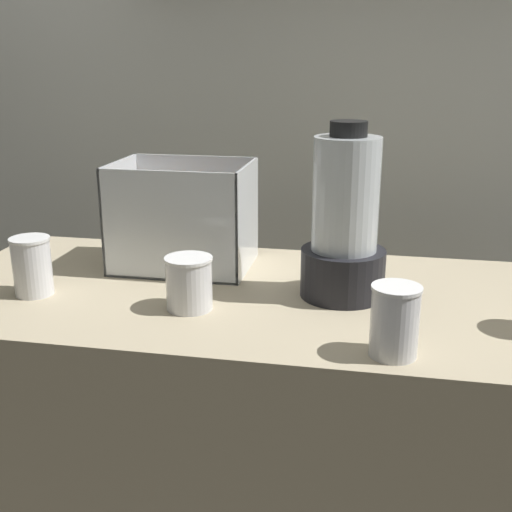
% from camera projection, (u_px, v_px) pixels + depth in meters
% --- Properties ---
extents(counter, '(1.40, 0.64, 0.90)m').
position_uv_depth(counter, '(256.00, 473.00, 1.49)').
color(counter, tan).
rests_on(counter, ground_plane).
extents(back_wall_unit, '(2.60, 0.24, 2.50)m').
position_uv_depth(back_wall_unit, '(304.00, 93.00, 1.97)').
color(back_wall_unit, silver).
rests_on(back_wall_unit, ground_plane).
extents(carrot_display_bin, '(0.31, 0.23, 0.25)m').
position_uv_depth(carrot_display_bin, '(183.00, 234.00, 1.51)').
color(carrot_display_bin, white).
rests_on(carrot_display_bin, counter).
extents(blender_pitcher, '(0.17, 0.17, 0.36)m').
position_uv_depth(blender_pitcher, '(344.00, 227.00, 1.30)').
color(blender_pitcher, black).
rests_on(blender_pitcher, counter).
extents(juice_cup_beet_far_left, '(0.08, 0.08, 0.12)m').
position_uv_depth(juice_cup_beet_far_left, '(32.00, 269.00, 1.33)').
color(juice_cup_beet_far_left, white).
rests_on(juice_cup_beet_far_left, counter).
extents(juice_cup_mango_left, '(0.09, 0.09, 0.11)m').
position_uv_depth(juice_cup_mango_left, '(189.00, 286.00, 1.26)').
color(juice_cup_mango_left, white).
rests_on(juice_cup_mango_left, counter).
extents(juice_cup_mango_middle, '(0.08, 0.08, 0.12)m').
position_uv_depth(juice_cup_mango_middle, '(394.00, 325.00, 1.06)').
color(juice_cup_mango_middle, white).
rests_on(juice_cup_mango_middle, counter).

